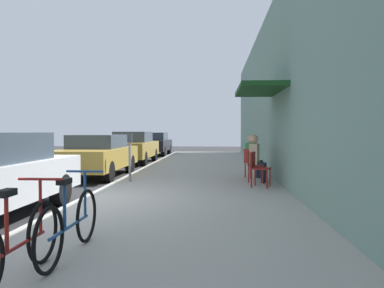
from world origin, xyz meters
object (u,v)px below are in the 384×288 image
object	(u,v)px
parked_car_2	(133,147)
seated_patron_2	(253,155)
bicycle_0	(16,244)
cafe_chair_0	(258,167)
parked_car_1	(97,155)
parking_meter	(130,154)
parked_car_3	(154,144)
cafe_chair_2	(251,161)
cafe_chair_1	(254,164)
seated_patron_1	(256,157)
bicycle_1	(70,224)

from	to	relation	value
parked_car_2	seated_patron_2	bearing A→B (deg)	-51.47
bicycle_0	cafe_chair_0	bearing A→B (deg)	65.10
parked_car_1	parked_car_2	bearing A→B (deg)	90.00
parked_car_2	cafe_chair_0	distance (m)	9.47
parking_meter	parked_car_3	bearing A→B (deg)	96.67
parked_car_2	cafe_chair_2	xyz separation A→B (m)	(4.97, -6.34, -0.14)
parked_car_3	parking_meter	size ratio (longest dim) A/B	3.33
cafe_chair_1	seated_patron_1	size ratio (longest dim) A/B	0.67
cafe_chair_0	parking_meter	bearing A→B (deg)	166.70
parked_car_3	parking_meter	distance (m)	13.35
parking_meter	cafe_chair_1	xyz separation A→B (m)	(3.42, 0.04, -0.26)
parking_meter	bicycle_0	bearing A→B (deg)	-85.25
seated_patron_1	seated_patron_2	bearing A→B (deg)	89.98
bicycle_0	cafe_chair_2	xyz separation A→B (m)	(2.84, 7.85, 0.14)
seated_patron_2	parked_car_3	bearing A→B (deg)	112.19
cafe_chair_1	seated_patron_1	world-z (taller)	seated_patron_1
parking_meter	bicycle_1	distance (m)	6.23
parked_car_2	cafe_chair_1	xyz separation A→B (m)	(4.97, -7.21, -0.14)
parked_car_2	seated_patron_1	bearing A→B (deg)	-55.16
parked_car_1	parked_car_3	bearing A→B (deg)	90.00
parked_car_2	seated_patron_2	world-z (taller)	parked_car_2
parked_car_1	parked_car_2	xyz separation A→B (m)	(0.00, 5.33, 0.04)
parked_car_3	seated_patron_1	world-z (taller)	parked_car_3
bicycle_1	cafe_chair_1	world-z (taller)	bicycle_1
parked_car_2	cafe_chair_2	distance (m)	8.05
cafe_chair_0	cafe_chair_2	bearing A→B (deg)	89.99
bicycle_0	seated_patron_1	world-z (taller)	seated_patron_1
parking_meter	seated_patron_2	distance (m)	3.60
parked_car_2	parked_car_3	xyz separation A→B (m)	(0.00, 6.01, -0.02)
cafe_chair_2	cafe_chair_0	bearing A→B (deg)	-90.01
parked_car_1	parked_car_2	world-z (taller)	parked_car_2
bicycle_0	parked_car_3	bearing A→B (deg)	96.01
parking_meter	seated_patron_2	size ratio (longest dim) A/B	1.02
bicycle_0	seated_patron_2	bearing A→B (deg)	69.76
cafe_chair_0	seated_patron_2	world-z (taller)	seated_patron_2
parked_car_2	cafe_chair_1	world-z (taller)	parked_car_2
seated_patron_1	cafe_chair_2	distance (m)	0.91
bicycle_1	cafe_chair_0	xyz separation A→B (m)	(2.65, 5.36, 0.14)
bicycle_1	cafe_chair_1	distance (m)	6.75
cafe_chair_0	seated_patron_1	xyz separation A→B (m)	(0.06, 0.83, 0.19)
parking_meter	cafe_chair_2	bearing A→B (deg)	14.93
parked_car_2	cafe_chair_2	size ratio (longest dim) A/B	5.06
cafe_chair_2	parking_meter	bearing A→B (deg)	-165.07
parked_car_1	cafe_chair_1	distance (m)	5.31
bicycle_1	seated_patron_2	distance (m)	7.61
cafe_chair_0	seated_patron_2	size ratio (longest dim) A/B	0.67
parked_car_1	cafe_chair_1	xyz separation A→B (m)	(4.97, -1.88, -0.10)
parked_car_1	bicycle_1	world-z (taller)	parked_car_1
cafe_chair_1	parked_car_2	bearing A→B (deg)	124.59
cafe_chair_1	cafe_chair_2	distance (m)	0.87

